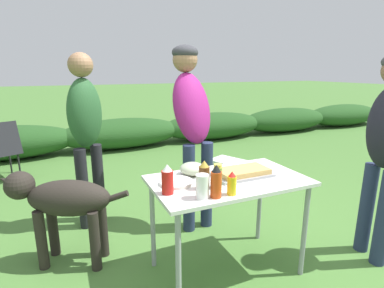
{
  "coord_description": "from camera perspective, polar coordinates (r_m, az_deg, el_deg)",
  "views": [
    {
      "loc": [
        -1.04,
        -1.73,
        1.5
      ],
      "look_at": [
        -0.07,
        0.49,
        0.89
      ],
      "focal_mm": 28.0,
      "sensor_mm": 36.0,
      "label": 1
    }
  ],
  "objects": [
    {
      "name": "plate_stack",
      "position": [
        2.05,
        -3.04,
        -7.3
      ],
      "size": [
        0.23,
        0.23,
        0.02
      ],
      "primitive_type": "cylinder",
      "color": "white",
      "rests_on": "folding_table"
    },
    {
      "name": "food_tray",
      "position": [
        2.22,
        9.59,
        -5.39
      ],
      "size": [
        0.42,
        0.23,
        0.06
      ],
      "color": "#9E9EA3",
      "rests_on": "folding_table"
    },
    {
      "name": "ground_plane",
      "position": [
        2.51,
        6.42,
        -22.61
      ],
      "size": [
        60.0,
        60.0,
        0.0
      ],
      "primitive_type": "plane",
      "color": "#477533"
    },
    {
      "name": "ketchup_bottle",
      "position": [
        1.87,
        -4.7,
        -6.82
      ],
      "size": [
        0.07,
        0.07,
        0.19
      ],
      "color": "red",
      "rests_on": "folding_table"
    },
    {
      "name": "beer_bottle",
      "position": [
        1.94,
        2.32,
        -5.98
      ],
      "size": [
        0.07,
        0.07,
        0.19
      ],
      "color": "brown",
      "rests_on": "folding_table"
    },
    {
      "name": "standing_person_in_olive_jacket",
      "position": [
        2.78,
        -0.08,
        5.72
      ],
      "size": [
        0.39,
        0.51,
        1.72
      ],
      "rotation": [
        0.0,
        0.0,
        0.08
      ],
      "color": "#232D4C",
      "rests_on": "ground"
    },
    {
      "name": "shrub_hedge",
      "position": [
        5.99,
        -13.16,
        2.03
      ],
      "size": [
        14.4,
        0.9,
        0.57
      ],
      "color": "#234C1E",
      "rests_on": "ground"
    },
    {
      "name": "paper_cup_stack",
      "position": [
        1.81,
        2.0,
        -8.09
      ],
      "size": [
        0.08,
        0.08,
        0.15
      ],
      "primitive_type": "cylinder",
      "color": "white",
      "rests_on": "folding_table"
    },
    {
      "name": "folding_table",
      "position": [
        2.18,
        6.9,
        -8.5
      ],
      "size": [
        1.1,
        0.64,
        0.74
      ],
      "color": "silver",
      "rests_on": "ground"
    },
    {
      "name": "cooler_box",
      "position": [
        4.0,
        7.16,
        -5.46
      ],
      "size": [
        0.49,
        0.57,
        0.34
      ],
      "rotation": [
        0.0,
        0.0,
        2.01
      ],
      "color": "#B21E1E",
      "rests_on": "ground"
    },
    {
      "name": "dog",
      "position": [
        2.53,
        -23.54,
        -10.06
      ],
      "size": [
        0.93,
        0.54,
        0.75
      ],
      "rotation": [
        0.0,
        0.0,
        1.12
      ],
      "color": "#28231E",
      "rests_on": "ground"
    },
    {
      "name": "standing_person_in_navy_coat",
      "position": [
        2.94,
        -19.59,
        3.5
      ],
      "size": [
        0.42,
        0.39,
        1.64
      ],
      "rotation": [
        0.0,
        0.0,
        0.58
      ],
      "color": "black",
      "rests_on": "ground"
    },
    {
      "name": "mustard_bottle",
      "position": [
        1.88,
        7.6,
        -7.48
      ],
      "size": [
        0.06,
        0.06,
        0.15
      ],
      "color": "yellow",
      "rests_on": "folding_table"
    },
    {
      "name": "hot_sauce_bottle",
      "position": [
        1.82,
        4.61,
        -7.2
      ],
      "size": [
        0.07,
        0.07,
        0.21
      ],
      "color": "#CC4214",
      "rests_on": "folding_table"
    },
    {
      "name": "mixing_bowl",
      "position": [
        2.21,
        0.07,
        -4.73
      ],
      "size": [
        0.19,
        0.19,
        0.09
      ],
      "primitive_type": "ellipsoid",
      "color": "#ADBC99",
      "rests_on": "folding_table"
    },
    {
      "name": "relish_jar",
      "position": [
        1.97,
        4.92,
        -6.16
      ],
      "size": [
        0.06,
        0.06,
        0.16
      ],
      "color": "olive",
      "rests_on": "folding_table"
    }
  ]
}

